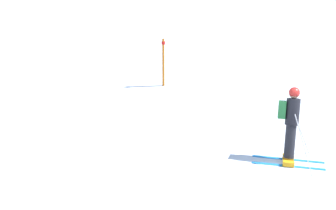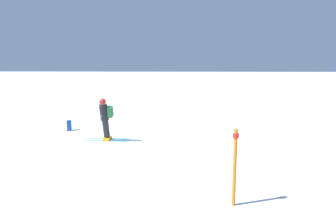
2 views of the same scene
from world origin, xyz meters
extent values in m
plane|color=white|center=(0.00, 0.00, 0.00)|extent=(300.00, 300.00, 0.00)
cube|color=#1E7AC6|center=(0.51, 0.00, 0.01)|extent=(0.10, 1.80, 0.01)
cube|color=#1E7AC6|center=(0.87, 0.00, 0.01)|extent=(0.10, 1.80, 0.01)
cube|color=orange|center=(0.51, 0.00, 0.07)|extent=(0.14, 0.28, 0.12)
cube|color=orange|center=(0.87, 0.00, 0.07)|extent=(0.14, 0.28, 0.12)
cylinder|color=black|center=(0.83, 0.00, 0.54)|extent=(0.47, 0.26, 0.88)
cylinder|color=black|center=(1.03, 0.00, 1.26)|extent=(0.50, 0.34, 0.73)
sphere|color=tan|center=(1.15, 0.00, 1.70)|extent=(0.30, 0.24, 0.29)
sphere|color=#AD231E|center=(1.15, 0.00, 1.73)|extent=(0.34, 0.28, 0.34)
cube|color=#236633|center=(1.03, 0.26, 1.30)|extent=(0.39, 0.18, 0.50)
cylinder|color=#B7B7BC|center=(0.43, -0.30, 0.64)|extent=(0.78, 0.54, 1.30)
cylinder|color=#B7B7BC|center=(1.28, -0.30, 0.59)|extent=(0.11, 0.53, 1.18)
cube|color=#194293|center=(-0.86, -2.38, 0.22)|extent=(0.37, 0.33, 0.44)
cube|color=navy|center=(-0.86, -2.38, 0.47)|extent=(0.33, 0.29, 0.06)
cylinder|color=orange|center=(5.77, 4.43, 0.89)|extent=(0.08, 0.08, 1.78)
cylinder|color=red|center=(5.77, 4.43, 1.63)|extent=(0.13, 0.13, 0.10)
camera|label=1|loc=(-10.20, 0.69, 5.72)|focal=50.00mm
camera|label=2|loc=(11.42, 3.30, 3.12)|focal=28.00mm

